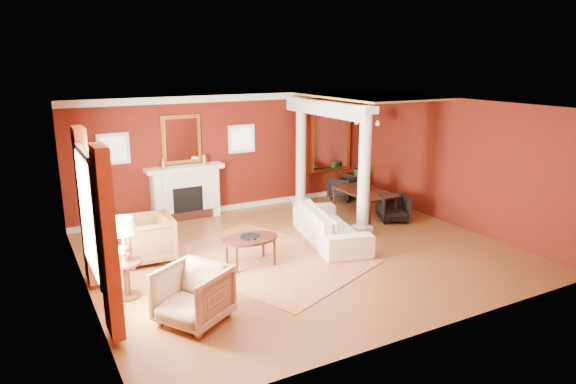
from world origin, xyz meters
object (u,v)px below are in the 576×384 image
coffee_table (250,240)px  sofa (330,220)px  dining_table (365,195)px  armchair_leopard (147,237)px  armchair_stripe (193,293)px  side_table (124,245)px

coffee_table → sofa: bearing=10.6°
sofa → dining_table: (1.87, 1.29, -0.01)m
sofa → armchair_leopard: size_ratio=2.53×
armchair_stripe → sofa: bearing=85.7°
coffee_table → dining_table: bearing=23.2°
sofa → armchair_stripe: size_ratio=2.63×
armchair_stripe → coffee_table: 2.24m
side_table → dining_table: side_table is taller
sofa → coffee_table: 2.05m
armchair_stripe → dining_table: (5.50, 3.21, 0.01)m
dining_table → side_table: bearing=108.1°
armchair_stripe → coffee_table: armchair_stripe is taller
sofa → coffee_table: sofa is taller
sofa → coffee_table: size_ratio=2.25×
armchair_stripe → armchair_leopard: bearing=148.0°
armchair_stripe → side_table: size_ratio=0.68×
armchair_leopard → dining_table: 5.54m
sofa → side_table: 4.38m
coffee_table → dining_table: (3.88, 1.66, -0.03)m
coffee_table → side_table: side_table is taller
dining_table → armchair_leopard: bearing=96.2°
armchair_leopard → dining_table: armchair_leopard is taller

